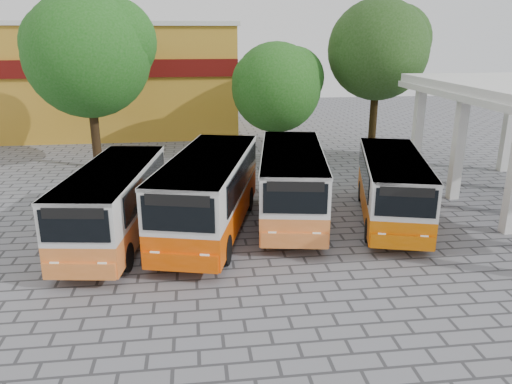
{
  "coord_description": "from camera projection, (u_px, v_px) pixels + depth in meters",
  "views": [
    {
      "loc": [
        -4.31,
        -15.07,
        7.52
      ],
      "look_at": [
        -1.92,
        3.63,
        1.5
      ],
      "focal_mm": 35.0,
      "sensor_mm": 36.0,
      "label": 1
    }
  ],
  "objects": [
    {
      "name": "ground",
      "position": [
        325.0,
        264.0,
        17.05
      ],
      "size": [
        90.0,
        90.0,
        0.0
      ],
      "primitive_type": "plane",
      "color": "slate",
      "rests_on": "ground"
    },
    {
      "name": "shophouse_block",
      "position": [
        105.0,
        78.0,
        39.02
      ],
      "size": [
        20.4,
        10.4,
        8.3
      ],
      "color": "#BA8521",
      "rests_on": "ground"
    },
    {
      "name": "bus_far_left",
      "position": [
        114.0,
        200.0,
        18.48
      ],
      "size": [
        3.45,
        8.06,
        2.81
      ],
      "rotation": [
        0.0,
        0.0,
        -0.14
      ],
      "color": "orange",
      "rests_on": "ground"
    },
    {
      "name": "bus_centre_left",
      "position": [
        209.0,
        190.0,
        19.19
      ],
      "size": [
        4.63,
        8.98,
        3.07
      ],
      "rotation": [
        0.0,
        0.0,
        -0.25
      ],
      "color": "#DC4800",
      "rests_on": "ground"
    },
    {
      "name": "bus_centre_right",
      "position": [
        292.0,
        179.0,
        20.78
      ],
      "size": [
        3.81,
        8.49,
        2.94
      ],
      "rotation": [
        0.0,
        0.0,
        -0.17
      ],
      "color": "orange",
      "rests_on": "ground"
    },
    {
      "name": "bus_far_right",
      "position": [
        392.0,
        184.0,
        20.49
      ],
      "size": [
        4.26,
        8.04,
        2.74
      ],
      "rotation": [
        0.0,
        0.0,
        -0.27
      ],
      "color": "#D86100",
      "rests_on": "ground"
    },
    {
      "name": "tree_left",
      "position": [
        89.0,
        51.0,
        27.35
      ],
      "size": [
        7.23,
        6.88,
        9.83
      ],
      "color": "#312111",
      "rests_on": "ground"
    },
    {
      "name": "tree_middle",
      "position": [
        277.0,
        84.0,
        30.15
      ],
      "size": [
        5.68,
        5.41,
        7.09
      ],
      "color": "black",
      "rests_on": "ground"
    },
    {
      "name": "tree_right",
      "position": [
        379.0,
        46.0,
        30.55
      ],
      "size": [
        6.44,
        6.14,
        9.61
      ],
      "color": "black",
      "rests_on": "ground"
    }
  ]
}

